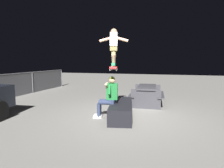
{
  "coord_description": "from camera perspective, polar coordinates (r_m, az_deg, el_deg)",
  "views": [
    {
      "loc": [
        -5.89,
        -1.34,
        1.76
      ],
      "look_at": [
        -0.29,
        0.36,
        1.06
      ],
      "focal_mm": 30.92,
      "sensor_mm": 36.0,
      "label": 1
    }
  ],
  "objects": [
    {
      "name": "ground_plane",
      "position": [
        6.3,
        3.92,
        -9.45
      ],
      "size": [
        40.0,
        40.0,
        0.0
      ],
      "primitive_type": "plane",
      "color": "gray"
    },
    {
      "name": "ledge_box_main",
      "position": [
        6.11,
        2.73,
        -7.69
      ],
      "size": [
        2.09,
        1.04,
        0.46
      ],
      "primitive_type": "cube",
      "rotation": [
        0.0,
        0.0,
        0.2
      ],
      "color": "black",
      "rests_on": "ground"
    },
    {
      "name": "person_sitting_on_ledge",
      "position": [
        5.96,
        -1.0,
        -3.3
      ],
      "size": [
        0.6,
        0.78,
        1.3
      ],
      "color": "#2D3856",
      "rests_on": "ground"
    },
    {
      "name": "skateboard",
      "position": [
        5.88,
        0.48,
        4.75
      ],
      "size": [
        1.04,
        0.43,
        0.13
      ],
      "color": "#B72D2D"
    },
    {
      "name": "skater_airborne",
      "position": [
        5.95,
        0.52,
        11.4
      ],
      "size": [
        0.64,
        0.88,
        1.12
      ],
      "color": "#2D9E66"
    },
    {
      "name": "kicker_ramp",
      "position": [
        8.02,
        2.83,
        -5.5
      ],
      "size": [
        1.41,
        1.35,
        0.32
      ],
      "color": "#38383D",
      "rests_on": "ground"
    },
    {
      "name": "picnic_table_back",
      "position": [
        7.96,
        10.25,
        -2.42
      ],
      "size": [
        1.79,
        1.45,
        0.75
      ],
      "color": "#38383D",
      "rests_on": "ground"
    }
  ]
}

